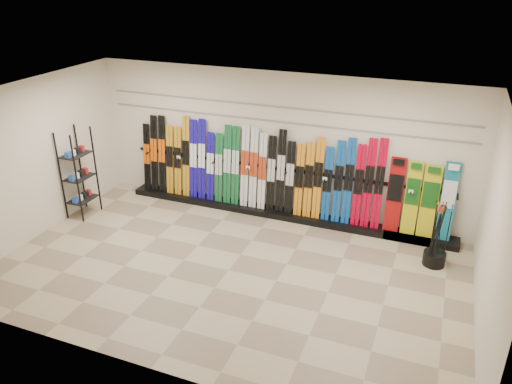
% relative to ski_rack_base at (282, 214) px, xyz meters
% --- Properties ---
extents(floor, '(8.00, 8.00, 0.00)m').
position_rel_ski_rack_base_xyz_m(floor, '(-0.22, -2.28, -0.06)').
color(floor, gray).
rests_on(floor, ground).
extents(back_wall, '(8.00, 0.00, 8.00)m').
position_rel_ski_rack_base_xyz_m(back_wall, '(-0.22, 0.22, 1.44)').
color(back_wall, beige).
rests_on(back_wall, floor).
extents(left_wall, '(0.00, 5.00, 5.00)m').
position_rel_ski_rack_base_xyz_m(left_wall, '(-4.22, -2.28, 1.44)').
color(left_wall, beige).
rests_on(left_wall, floor).
extents(right_wall, '(0.00, 5.00, 5.00)m').
position_rel_ski_rack_base_xyz_m(right_wall, '(3.78, -2.28, 1.44)').
color(right_wall, beige).
rests_on(right_wall, floor).
extents(ceiling, '(8.00, 8.00, 0.00)m').
position_rel_ski_rack_base_xyz_m(ceiling, '(-0.22, -2.28, 2.94)').
color(ceiling, silver).
rests_on(ceiling, back_wall).
extents(ski_rack_base, '(8.00, 0.40, 0.12)m').
position_rel_ski_rack_base_xyz_m(ski_rack_base, '(0.00, 0.00, 0.00)').
color(ski_rack_base, black).
rests_on(ski_rack_base, floor).
extents(skis, '(5.37, 0.22, 1.81)m').
position_rel_ski_rack_base_xyz_m(skis, '(-0.66, 0.04, 0.89)').
color(skis, black).
rests_on(skis, ski_rack_base).
extents(snowboards, '(1.24, 0.23, 1.51)m').
position_rel_ski_rack_base_xyz_m(snowboards, '(2.70, 0.07, 0.78)').
color(snowboards, '#990C0C').
rests_on(snowboards, ski_rack_base).
extents(accessory_rack, '(0.40, 0.60, 1.88)m').
position_rel_ski_rack_base_xyz_m(accessory_rack, '(-3.97, -1.43, 0.88)').
color(accessory_rack, black).
rests_on(accessory_rack, floor).
extents(pole_bin, '(0.39, 0.39, 0.25)m').
position_rel_ski_rack_base_xyz_m(pole_bin, '(3.10, -0.78, 0.07)').
color(pole_bin, black).
rests_on(pole_bin, floor).
extents(ski_poles, '(0.28, 0.32, 1.18)m').
position_rel_ski_rack_base_xyz_m(ski_poles, '(3.08, -0.81, 0.55)').
color(ski_poles, black).
rests_on(ski_poles, pole_bin).
extents(slatwall_rail_0, '(7.60, 0.02, 0.03)m').
position_rel_ski_rack_base_xyz_m(slatwall_rail_0, '(-0.22, 0.20, 1.94)').
color(slatwall_rail_0, gray).
rests_on(slatwall_rail_0, back_wall).
extents(slatwall_rail_1, '(7.60, 0.02, 0.03)m').
position_rel_ski_rack_base_xyz_m(slatwall_rail_1, '(-0.22, 0.20, 2.24)').
color(slatwall_rail_1, gray).
rests_on(slatwall_rail_1, back_wall).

